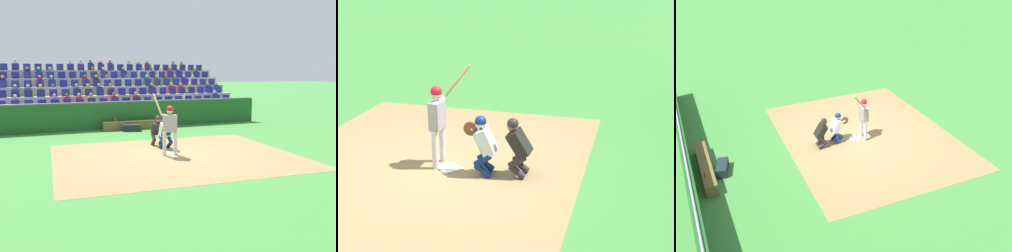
% 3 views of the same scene
% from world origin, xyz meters
% --- Properties ---
extents(ground_plane, '(160.00, 160.00, 0.00)m').
position_xyz_m(ground_plane, '(0.00, 0.00, 0.00)').
color(ground_plane, '#408639').
extents(infield_dirt_patch, '(8.63, 6.98, 0.01)m').
position_xyz_m(infield_dirt_patch, '(0.00, 0.50, 0.00)').
color(infield_dirt_patch, '#967A4D').
rests_on(infield_dirt_patch, ground_plane).
extents(home_plate_marker, '(0.62, 0.62, 0.02)m').
position_xyz_m(home_plate_marker, '(0.00, 0.00, 0.02)').
color(home_plate_marker, white).
rests_on(home_plate_marker, infield_dirt_patch).
extents(batter_at_plate, '(0.71, 0.77, 2.18)m').
position_xyz_m(batter_at_plate, '(0.16, 0.27, 1.11)').
color(batter_at_plate, silver).
rests_on(batter_at_plate, ground_plane).
extents(catcher_crouching, '(0.48, 0.73, 1.29)m').
position_xyz_m(catcher_crouching, '(-0.09, -0.78, 0.72)').
color(catcher_crouching, navy).
rests_on(catcher_crouching, ground_plane).
extents(home_plate_umpire, '(0.48, 0.53, 1.25)m').
position_xyz_m(home_plate_umpire, '(-0.01, -1.48, 0.68)').
color(home_plate_umpire, '#2C2227').
rests_on(home_plate_umpire, ground_plane).
extents(dugout_wall, '(15.40, 0.24, 1.44)m').
position_xyz_m(dugout_wall, '(0.00, -6.41, 0.69)').
color(dugout_wall, '#1E5622').
rests_on(dugout_wall, ground_plane).
extents(dugout_bench, '(3.06, 0.40, 0.44)m').
position_xyz_m(dugout_bench, '(-0.18, -5.86, 0.22)').
color(dugout_bench, brown).
rests_on(dugout_bench, ground_plane).
extents(water_bottle_on_bench, '(0.07, 0.07, 0.22)m').
position_xyz_m(water_bottle_on_bench, '(0.70, -5.94, 0.55)').
color(water_bottle_on_bench, '#D54521').
rests_on(water_bottle_on_bench, dugout_bench).
extents(equipment_duffel_bag, '(0.96, 0.58, 0.33)m').
position_xyz_m(equipment_duffel_bag, '(0.01, -5.33, 0.16)').
color(equipment_duffel_bag, '#1B2829').
rests_on(equipment_duffel_bag, ground_plane).
extents(bleacher_stand, '(16.41, 6.15, 3.76)m').
position_xyz_m(bleacher_stand, '(-0.00, -11.53, 1.13)').
color(bleacher_stand, '#A09D9F').
rests_on(bleacher_stand, ground_plane).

